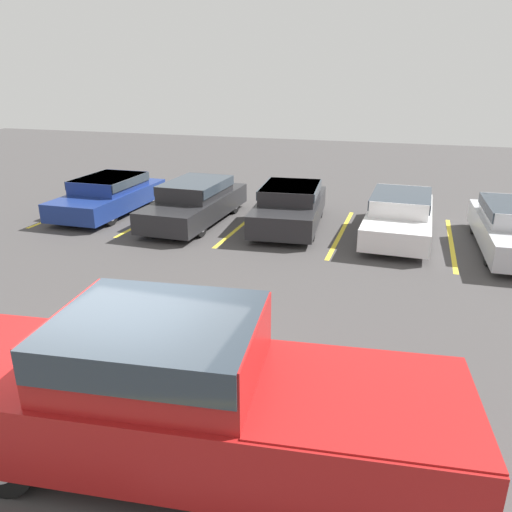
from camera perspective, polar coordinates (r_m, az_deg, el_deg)
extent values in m
plane|color=#423F3F|center=(7.19, -13.76, -17.32)|extent=(60.00, 60.00, 0.00)
cube|color=yellow|center=(18.01, -19.81, 5.08)|extent=(0.12, 4.72, 0.01)
cube|color=yellow|center=(16.40, -11.41, 4.49)|extent=(0.12, 4.72, 0.01)
cube|color=yellow|center=(15.22, -1.49, 3.67)|extent=(0.12, 4.72, 0.01)
cube|color=yellow|center=(14.56, 9.69, 2.62)|extent=(0.12, 4.72, 0.01)
cube|color=yellow|center=(14.49, 21.42, 1.40)|extent=(0.12, 4.72, 0.01)
cube|color=#A51919|center=(5.98, -7.73, -16.93)|extent=(6.36, 2.65, 0.90)
cube|color=#A51919|center=(5.64, -11.14, -9.99)|extent=(2.42, 2.02, 0.68)
cube|color=#2D3842|center=(5.56, -11.25, -8.61)|extent=(2.38, 2.07, 0.38)
cube|color=#A51919|center=(5.52, 12.43, -15.62)|extent=(2.49, 2.10, 0.13)
cube|color=silver|center=(6.12, 22.60, -21.50)|extent=(0.43, 1.96, 0.28)
cylinder|color=black|center=(6.53, 11.00, -16.47)|extent=(0.94, 0.44, 0.90)
cylinder|color=#ADADB2|center=(6.53, 11.00, -16.47)|extent=(0.54, 0.41, 0.50)
cylinder|color=black|center=(5.36, 10.89, -26.24)|extent=(0.94, 0.44, 0.90)
cylinder|color=#ADADB2|center=(5.36, 10.89, -26.24)|extent=(0.54, 0.41, 0.50)
cylinder|color=black|center=(7.40, -19.82, -12.61)|extent=(0.94, 0.44, 0.90)
cylinder|color=#ADADB2|center=(7.40, -19.82, -12.61)|extent=(0.54, 0.41, 0.50)
cylinder|color=black|center=(6.39, -26.98, -19.51)|extent=(0.94, 0.44, 0.90)
cylinder|color=#ADADB2|center=(6.39, -26.98, -19.51)|extent=(0.54, 0.41, 0.50)
cube|color=navy|center=(17.10, -16.42, 6.28)|extent=(1.90, 4.49, 0.56)
cube|color=navy|center=(17.06, -16.42, 7.98)|extent=(1.65, 2.35, 0.44)
cube|color=#2D3842|center=(17.05, -16.45, 8.27)|extent=(1.72, 2.30, 0.26)
cylinder|color=black|center=(15.65, -16.43, 4.54)|extent=(0.22, 0.65, 0.65)
cylinder|color=#ADADB2|center=(15.65, -16.43, 4.54)|extent=(0.23, 0.36, 0.36)
cylinder|color=black|center=(16.56, -21.09, 4.83)|extent=(0.22, 0.65, 0.65)
cylinder|color=#ADADB2|center=(16.56, -21.09, 4.83)|extent=(0.23, 0.36, 0.36)
cylinder|color=black|center=(17.80, -11.97, 6.74)|extent=(0.22, 0.65, 0.65)
cylinder|color=#ADADB2|center=(17.80, -11.97, 6.74)|extent=(0.23, 0.36, 0.36)
cylinder|color=black|center=(18.61, -16.33, 6.93)|extent=(0.22, 0.65, 0.65)
cylinder|color=#ADADB2|center=(18.61, -16.33, 6.93)|extent=(0.23, 0.36, 0.36)
cube|color=#232326|center=(15.46, -6.94, 5.64)|extent=(1.76, 4.65, 0.61)
cube|color=#232326|center=(15.42, -6.87, 7.67)|extent=(1.53, 2.43, 0.48)
cube|color=#2D3842|center=(15.40, -6.89, 8.02)|extent=(1.60, 2.38, 0.29)
cylinder|color=black|center=(14.03, -6.51, 3.50)|extent=(0.22, 0.66, 0.65)
cylinder|color=#ADADB2|center=(14.03, -6.51, 3.50)|extent=(0.23, 0.36, 0.36)
cylinder|color=black|center=(14.68, -11.71, 3.96)|extent=(0.22, 0.66, 0.65)
cylinder|color=#ADADB2|center=(14.68, -11.71, 3.96)|extent=(0.23, 0.36, 0.36)
cylinder|color=black|center=(16.42, -2.61, 6.06)|extent=(0.22, 0.66, 0.65)
cylinder|color=#ADADB2|center=(16.42, -2.61, 6.06)|extent=(0.23, 0.36, 0.36)
cylinder|color=black|center=(16.98, -7.25, 6.39)|extent=(0.22, 0.66, 0.65)
cylinder|color=#ADADB2|center=(16.98, -7.25, 6.39)|extent=(0.23, 0.36, 0.36)
cube|color=#232326|center=(14.89, 3.88, 5.22)|extent=(2.17, 4.35, 0.64)
cube|color=#232326|center=(14.84, 3.97, 7.29)|extent=(1.76, 2.33, 0.42)
cube|color=#2D3842|center=(14.83, 3.98, 7.60)|extent=(1.83, 2.29, 0.25)
cylinder|color=black|center=(13.69, 6.31, 3.04)|extent=(0.26, 0.65, 0.63)
cylinder|color=#ADADB2|center=(13.69, 6.31, 3.04)|extent=(0.24, 0.37, 0.35)
cylinder|color=black|center=(13.91, -0.03, 3.44)|extent=(0.26, 0.65, 0.63)
cylinder|color=#ADADB2|center=(13.91, -0.03, 3.44)|extent=(0.24, 0.37, 0.35)
cylinder|color=black|center=(16.02, 7.25, 5.53)|extent=(0.26, 0.65, 0.63)
cylinder|color=#ADADB2|center=(16.02, 7.25, 5.53)|extent=(0.24, 0.37, 0.35)
cylinder|color=black|center=(16.22, 1.79, 5.85)|extent=(0.26, 0.65, 0.63)
cylinder|color=#ADADB2|center=(16.22, 1.79, 5.85)|extent=(0.24, 0.37, 0.35)
cube|color=silver|center=(14.53, 16.03, 4.00)|extent=(1.78, 4.59, 0.57)
cube|color=silver|center=(14.49, 16.24, 6.01)|extent=(1.54, 2.39, 0.44)
cube|color=#2D3842|center=(14.47, 16.27, 6.35)|extent=(1.60, 2.35, 0.27)
cylinder|color=black|center=(13.29, 18.76, 1.64)|extent=(0.22, 0.68, 0.68)
cylinder|color=#ADADB2|center=(13.29, 18.76, 1.64)|extent=(0.23, 0.38, 0.37)
cylinder|color=black|center=(13.34, 12.51, 2.32)|extent=(0.22, 0.68, 0.68)
cylinder|color=#ADADB2|center=(13.34, 12.51, 2.32)|extent=(0.23, 0.38, 0.37)
cylinder|color=black|center=(15.83, 18.91, 4.50)|extent=(0.22, 0.68, 0.68)
cylinder|color=#ADADB2|center=(15.83, 18.91, 4.50)|extent=(0.23, 0.38, 0.37)
cylinder|color=black|center=(15.88, 13.64, 5.06)|extent=(0.22, 0.68, 0.68)
cylinder|color=#ADADB2|center=(15.88, 13.64, 5.06)|extent=(0.23, 0.38, 0.37)
cylinder|color=black|center=(13.03, 25.32, 0.26)|extent=(0.25, 0.63, 0.62)
cylinder|color=#ADADB2|center=(13.03, 25.32, 0.26)|extent=(0.25, 0.35, 0.34)
cylinder|color=black|center=(15.53, 23.87, 3.45)|extent=(0.25, 0.63, 0.62)
cylinder|color=#ADADB2|center=(15.53, 23.87, 3.45)|extent=(0.25, 0.35, 0.34)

